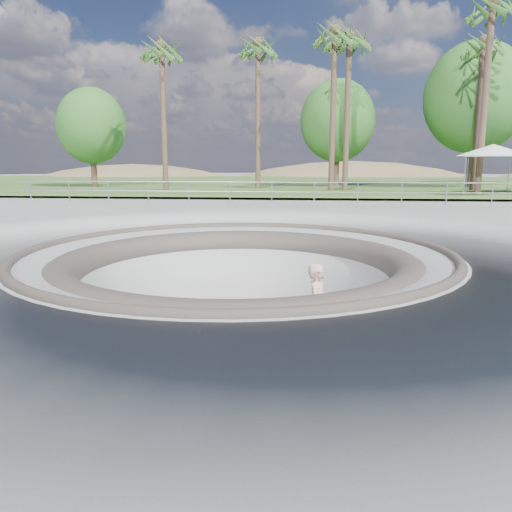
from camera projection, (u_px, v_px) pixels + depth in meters
name	position (u px, v px, depth m)	size (l,w,h in m)	color
ground	(237.00, 252.00, 11.92)	(180.00, 180.00, 0.00)	#A1A19C
skate_bowl	(237.00, 325.00, 12.26)	(14.00, 14.00, 4.10)	#A1A19C
grass_strip	(289.00, 183.00, 45.11)	(180.00, 36.00, 0.12)	#305923
distant_hills	(322.00, 229.00, 68.74)	(103.20, 45.00, 28.60)	brown
safety_railing	(272.00, 192.00, 23.52)	(25.00, 0.06, 1.03)	gray
skateboard	(317.00, 351.00, 10.60)	(0.76, 0.48, 0.08)	olive
skater	(318.00, 308.00, 10.43)	(0.68, 0.45, 1.88)	beige
canopy_white	(493.00, 150.00, 27.82)	(5.23, 5.23, 2.80)	gray
palm_a	(162.00, 55.00, 31.46)	(2.60, 2.60, 9.95)	brown
palm_b	(258.00, 52.00, 33.40)	(2.60, 2.60, 10.59)	brown
palm_c	(335.00, 41.00, 30.30)	(2.60, 2.60, 10.58)	brown
palm_d	(349.00, 46.00, 30.65)	(2.60, 2.60, 10.34)	brown
palm_e	(492.00, 15.00, 26.86)	(2.60, 2.60, 11.19)	brown
palm_f	(483.00, 50.00, 31.20)	(2.60, 2.60, 10.19)	brown
bushy_tree_left	(91.00, 126.00, 36.50)	(5.04, 4.58, 7.27)	brown
bushy_tree_mid	(338.00, 121.00, 36.68)	(5.47, 4.97, 7.89)	brown
bushy_tree_right	(475.00, 98.00, 35.13)	(7.12, 6.47, 10.27)	brown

